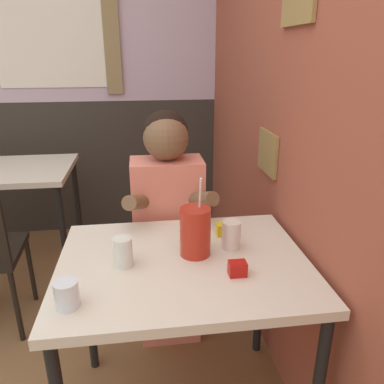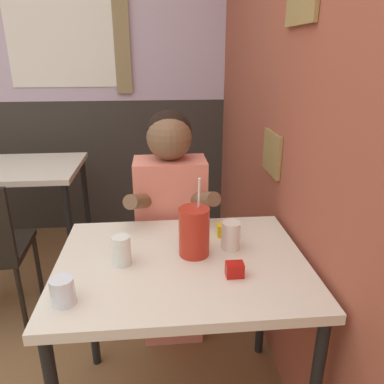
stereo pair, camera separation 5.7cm
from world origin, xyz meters
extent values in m
cube|color=#9E4C38|center=(1.17, 1.13, 1.35)|extent=(0.06, 4.26, 2.70)
cube|color=olive|center=(1.13, 0.85, 1.01)|extent=(0.02, 0.24, 0.20)
cube|color=#332D28|center=(0.00, 2.29, 0.55)|extent=(5.27, 0.06, 1.10)
cube|color=white|center=(-0.11, 2.26, 1.55)|extent=(0.79, 0.01, 0.68)
cube|color=#937F56|center=(0.34, 2.24, 1.55)|extent=(0.12, 0.02, 0.78)
cube|color=beige|center=(0.66, 0.35, 0.73)|extent=(0.91, 0.70, 0.04)
cylinder|color=black|center=(0.25, 0.66, 0.36)|extent=(0.04, 0.04, 0.72)
cylinder|color=black|center=(1.07, 0.66, 0.36)|extent=(0.04, 0.04, 0.72)
cube|color=beige|center=(-0.37, 1.65, 0.73)|extent=(0.84, 0.66, 0.04)
cylinder|color=black|center=(0.01, 1.37, 0.36)|extent=(0.04, 0.04, 0.72)
cylinder|color=black|center=(0.01, 1.94, 0.36)|extent=(0.04, 0.04, 0.72)
cylinder|color=black|center=(-0.18, 1.26, 0.22)|extent=(0.03, 0.03, 0.43)
cylinder|color=black|center=(-0.16, 0.90, 0.22)|extent=(0.03, 0.03, 0.43)
cube|color=#EA7F6B|center=(0.64, 0.85, 0.23)|extent=(0.31, 0.20, 0.47)
cube|color=#EA7F6B|center=(0.64, 0.85, 0.73)|extent=(0.34, 0.20, 0.53)
sphere|color=black|center=(0.64, 0.87, 1.12)|extent=(0.21, 0.21, 0.21)
sphere|color=brown|center=(0.64, 0.85, 1.10)|extent=(0.21, 0.21, 0.21)
cylinder|color=brown|center=(0.50, 0.71, 0.85)|extent=(0.14, 0.27, 0.15)
cylinder|color=brown|center=(0.77, 0.71, 0.85)|extent=(0.14, 0.27, 0.15)
cylinder|color=#B22819|center=(0.71, 0.39, 0.85)|extent=(0.11, 0.11, 0.19)
cylinder|color=white|center=(0.73, 0.39, 0.99)|extent=(0.01, 0.04, 0.14)
cylinder|color=silver|center=(0.29, 0.14, 0.80)|extent=(0.07, 0.07, 0.09)
cylinder|color=silver|center=(0.45, 0.35, 0.81)|extent=(0.07, 0.07, 0.11)
cylinder|color=silver|center=(0.85, 0.42, 0.81)|extent=(0.07, 0.07, 0.11)
cube|color=#B7140F|center=(0.83, 0.23, 0.78)|extent=(0.06, 0.04, 0.05)
cube|color=yellow|center=(0.85, 0.53, 0.78)|extent=(0.06, 0.04, 0.05)
camera|label=1|loc=(0.53, -0.83, 1.47)|focal=35.00mm
camera|label=2|loc=(0.59, -0.84, 1.47)|focal=35.00mm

